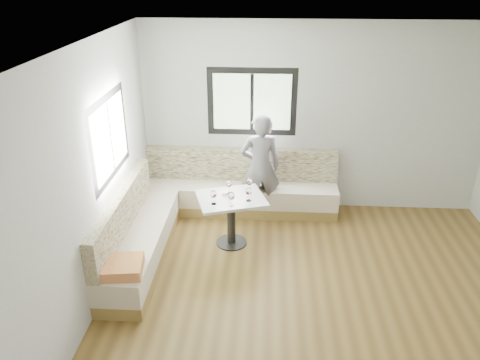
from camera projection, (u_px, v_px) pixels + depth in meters
name	position (u px, v px, depth m)	size (l,w,h in m)	color
room	(325.00, 193.00, 4.63)	(5.01, 5.01, 2.81)	brown
banquette	(200.00, 210.00, 6.56)	(2.90, 2.80, 0.95)	olive
table	(231.00, 209.00, 6.17)	(1.01, 0.89, 0.70)	black
person	(260.00, 167.00, 6.75)	(0.58, 0.38, 1.60)	slate
olive_ramekin	(225.00, 193.00, 6.18)	(0.09, 0.09, 0.04)	white
wine_glass_a	(214.00, 195.00, 5.88)	(0.08, 0.08, 0.19)	white
wine_glass_b	(232.00, 196.00, 5.83)	(0.08, 0.08, 0.19)	white
wine_glass_c	(249.00, 192.00, 5.96)	(0.08, 0.08, 0.19)	white
wine_glass_d	(229.00, 184.00, 6.16)	(0.08, 0.08, 0.19)	white
wine_glass_e	(249.00, 182.00, 6.21)	(0.08, 0.08, 0.19)	white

